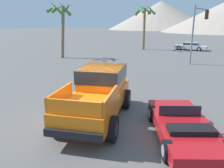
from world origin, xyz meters
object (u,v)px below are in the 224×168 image
Objects in this scene: traffic_light_crosswalk at (200,23)px; palm_tree_short at (61,16)px; red_convertible_car at (183,127)px; parked_car_silver at (190,46)px; palm_tree_tall at (144,16)px; orange_pickup_truck at (99,91)px.

traffic_light_crosswalk is 14.56m from palm_tree_short.
parked_car_silver is (-8.73, 25.98, 0.18)m from red_convertible_car.
red_convertible_car is 17.08m from traffic_light_crosswalk.
parked_car_silver is 0.88× the size of traffic_light_crosswalk.
palm_tree_short reaches higher than parked_car_silver.
palm_tree_tall is at bearing 86.25° from red_convertible_car.
palm_tree_short is (-12.96, -6.58, 0.77)m from traffic_light_crosswalk.
red_convertible_car is at bearing -56.72° from palm_tree_tall.
palm_tree_short is (-8.95, -16.51, 4.03)m from parked_car_silver.
orange_pickup_truck is at bearing -175.64° from parked_car_silver.
parked_car_silver is at bearing 32.68° from palm_tree_tall.
orange_pickup_truck is at bearing -34.70° from palm_tree_short.
traffic_light_crosswalk is (-4.72, 16.05, 3.45)m from red_convertible_car.
parked_car_silver is at bearing 75.62° from orange_pickup_truck.
red_convertible_car is at bearing -168.35° from parked_car_silver.
palm_tree_short reaches higher than orange_pickup_truck.
orange_pickup_truck is 1.21× the size of red_convertible_car.
palm_tree_short is at bearing -103.64° from palm_tree_tall.
orange_pickup_truck is 17.63m from palm_tree_short.
parked_car_silver is 8.17m from palm_tree_tall.
red_convertible_car is 0.83× the size of traffic_light_crosswalk.
palm_tree_tall is (-14.59, 22.22, 4.46)m from red_convertible_car.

